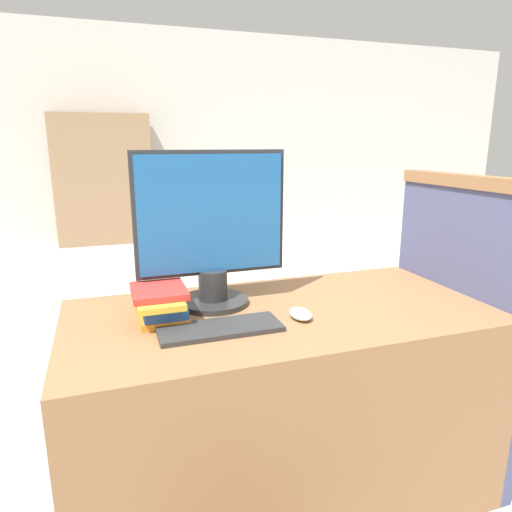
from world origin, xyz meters
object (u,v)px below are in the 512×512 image
at_px(keyboard, 220,328).
at_px(mouse, 300,314).
at_px(book_stack, 161,303).
at_px(monitor, 212,233).

relative_size(keyboard, mouse, 3.62).
height_order(mouse, book_stack, book_stack).
xyz_separation_m(keyboard, mouse, (0.28, 0.01, 0.01)).
bearing_deg(keyboard, book_stack, 134.50).
bearing_deg(monitor, book_stack, -157.27).
height_order(keyboard, book_stack, book_stack).
height_order(monitor, mouse, monitor).
xyz_separation_m(keyboard, book_stack, (-0.16, 0.17, 0.05)).
bearing_deg(book_stack, keyboard, -45.50).
relative_size(monitor, mouse, 5.16).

